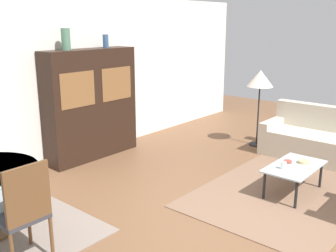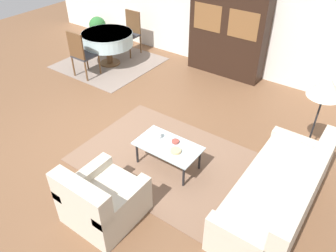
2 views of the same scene
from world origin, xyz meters
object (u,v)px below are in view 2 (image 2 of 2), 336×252
object	(u,v)px
display_cabinet	(228,33)
potted_plant	(98,27)
floor_lamp	(326,89)
bowl_small	(175,141)
armchair	(102,201)
couch	(279,195)
coffee_table	(168,147)
dining_chair_far	(131,30)
bowl	(176,151)
dining_table	(107,39)
dining_chair_near	(81,52)
cup	(159,135)

from	to	relation	value
display_cabinet	potted_plant	bearing A→B (deg)	-177.23
floor_lamp	bowl_small	world-z (taller)	floor_lamp
bowl_small	armchair	bearing A→B (deg)	-96.49
couch	display_cabinet	size ratio (longest dim) A/B	1.14
coffee_table	potted_plant	bearing A→B (deg)	146.07
dining_chair_far	bowl	bearing A→B (deg)	138.88
armchair	coffee_table	bearing A→B (deg)	85.05
dining_table	potted_plant	xyz separation A→B (m)	(-1.38, 1.00, -0.29)
couch	dining_table	xyz separation A→B (m)	(-4.85, 1.97, 0.31)
dining_chair_near	floor_lamp	world-z (taller)	floor_lamp
armchair	dining_chair_far	xyz separation A→B (m)	(-3.09, 4.16, 0.27)
dining_table	floor_lamp	distance (m)	4.92
cup	dining_table	bearing A→B (deg)	146.04
armchair	coffee_table	world-z (taller)	armchair
dining_table	cup	xyz separation A→B (m)	(2.99, -2.01, -0.17)
dining_table	couch	bearing A→B (deg)	-22.10
couch	armchair	world-z (taller)	couch
coffee_table	dining_table	distance (m)	3.82
dining_chair_near	potted_plant	distance (m)	2.29
dining_chair_near	bowl_small	distance (m)	3.45
couch	display_cabinet	distance (m)	4.02
couch	bowl	bearing A→B (deg)	96.38
armchair	dining_chair_near	world-z (taller)	dining_chair_near
dining_chair_far	potted_plant	world-z (taller)	dining_chair_far
coffee_table	cup	xyz separation A→B (m)	(-0.21, 0.07, 0.09)
couch	dining_chair_near	bearing A→B (deg)	76.57
couch	dining_table	size ratio (longest dim) A/B	1.79
cup	bowl	distance (m)	0.41
floor_lamp	bowl_small	size ratio (longest dim) A/B	12.74
floor_lamp	bowl_small	bearing A→B (deg)	-140.76
display_cabinet	bowl_small	size ratio (longest dim) A/B	16.53
dining_table	dining_chair_near	xyz separation A→B (m)	(0.00, -0.81, -0.03)
coffee_table	dining_chair_near	world-z (taller)	dining_chair_near
bowl_small	dining_chair_far	bearing A→B (deg)	139.56
dining_chair_far	floor_lamp	distance (m)	5.09
display_cabinet	dining_table	world-z (taller)	display_cabinet
floor_lamp	cup	world-z (taller)	floor_lamp
dining_chair_near	floor_lamp	distance (m)	4.88
dining_chair_far	bowl	world-z (taller)	dining_chair_far
couch	cup	world-z (taller)	couch
dining_chair_far	cup	size ratio (longest dim) A/B	10.70
potted_plant	dining_table	bearing A→B (deg)	-35.99
dining_table	floor_lamp	size ratio (longest dim) A/B	0.83
coffee_table	floor_lamp	distance (m)	2.33
coffee_table	floor_lamp	bearing A→B (deg)	40.93
armchair	bowl_small	bearing A→B (deg)	83.51
couch	armchair	bearing A→B (deg)	128.02
potted_plant	coffee_table	bearing A→B (deg)	-33.93
couch	potted_plant	xyz separation A→B (m)	(-6.23, 2.97, 0.02)
display_cabinet	bowl_small	distance (m)	3.29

